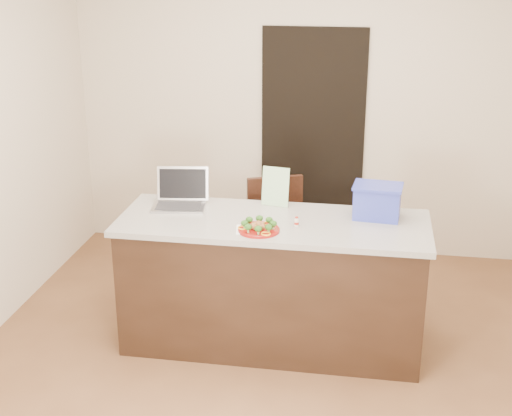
% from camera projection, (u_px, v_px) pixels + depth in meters
% --- Properties ---
extents(ground, '(4.00, 4.00, 0.00)m').
position_uv_depth(ground, '(267.00, 361.00, 4.79)').
color(ground, brown).
rests_on(ground, ground).
extents(room_shell, '(4.00, 4.00, 4.00)m').
position_uv_depth(room_shell, '(268.00, 126.00, 4.24)').
color(room_shell, white).
rests_on(room_shell, ground).
extents(doorway, '(0.90, 0.02, 2.00)m').
position_uv_depth(doorway, '(312.00, 143.00, 6.27)').
color(doorway, black).
rests_on(doorway, ground).
extents(island, '(2.06, 0.76, 0.92)m').
position_uv_depth(island, '(272.00, 283.00, 4.87)').
color(island, black).
rests_on(island, ground).
extents(plate, '(0.27, 0.27, 0.02)m').
position_uv_depth(plate, '(259.00, 230.00, 4.53)').
color(plate, maroon).
rests_on(plate, island).
extents(meatballs, '(0.11, 0.11, 0.04)m').
position_uv_depth(meatballs, '(258.00, 226.00, 4.52)').
color(meatballs, brown).
rests_on(meatballs, plate).
extents(broccoli, '(0.23, 0.23, 0.04)m').
position_uv_depth(broccoli, '(259.00, 223.00, 4.51)').
color(broccoli, '#1C4512').
rests_on(broccoli, plate).
extents(pepper_rings, '(0.23, 0.24, 0.01)m').
position_uv_depth(pepper_rings, '(259.00, 228.00, 4.52)').
color(pepper_rings, '#FCAC1A').
rests_on(pepper_rings, plate).
extents(napkin, '(0.18, 0.18, 0.01)m').
position_uv_depth(napkin, '(249.00, 229.00, 4.55)').
color(napkin, white).
rests_on(napkin, island).
extents(fork, '(0.03, 0.15, 0.00)m').
position_uv_depth(fork, '(246.00, 228.00, 4.56)').
color(fork, '#AAAAAE').
rests_on(fork, napkin).
extents(knife, '(0.05, 0.21, 0.01)m').
position_uv_depth(knife, '(253.00, 230.00, 4.52)').
color(knife, white).
rests_on(knife, napkin).
extents(yogurt_bottle, '(0.03, 0.03, 0.06)m').
position_uv_depth(yogurt_bottle, '(297.00, 222.00, 4.61)').
color(yogurt_bottle, beige).
rests_on(yogurt_bottle, island).
extents(laptop, '(0.39, 0.33, 0.26)m').
position_uv_depth(laptop, '(181.00, 195.00, 4.97)').
color(laptop, '#A5A4A8').
rests_on(laptop, island).
extents(leaflet, '(0.20, 0.07, 0.27)m').
position_uv_depth(leaflet, '(275.00, 187.00, 4.93)').
color(leaflet, white).
rests_on(leaflet, island).
extents(blue_box, '(0.34, 0.26, 0.23)m').
position_uv_depth(blue_box, '(377.00, 201.00, 4.72)').
color(blue_box, '#2D37A3').
rests_on(blue_box, island).
extents(chair, '(0.56, 0.58, 0.98)m').
position_uv_depth(chair, '(273.00, 233.00, 5.46)').
color(chair, '#32180F').
rests_on(chair, ground).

